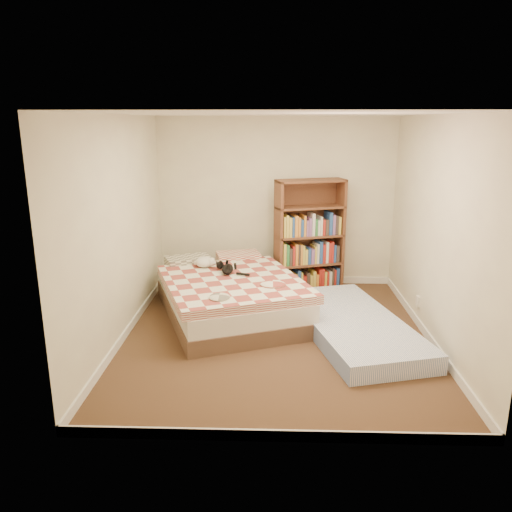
{
  "coord_description": "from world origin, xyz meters",
  "views": [
    {
      "loc": [
        -0.05,
        -5.39,
        2.43
      ],
      "look_at": [
        -0.24,
        0.3,
        0.88
      ],
      "focal_mm": 35.0,
      "sensor_mm": 36.0,
      "label": 1
    }
  ],
  "objects_px": {
    "bed": "(230,294)",
    "bookshelf": "(309,251)",
    "black_cat": "(228,268)",
    "floor_mattress": "(352,325)",
    "white_dog": "(205,262)"
  },
  "relations": [
    {
      "from": "bed",
      "to": "floor_mattress",
      "type": "bearing_deg",
      "value": -42.3
    },
    {
      "from": "black_cat",
      "to": "bed",
      "type": "bearing_deg",
      "value": -110.79
    },
    {
      "from": "bed",
      "to": "black_cat",
      "type": "distance_m",
      "value": 0.33
    },
    {
      "from": "bookshelf",
      "to": "white_dog",
      "type": "bearing_deg",
      "value": -172.1
    },
    {
      "from": "floor_mattress",
      "to": "black_cat",
      "type": "xyz_separation_m",
      "value": [
        -1.52,
        0.69,
        0.48
      ]
    },
    {
      "from": "bed",
      "to": "white_dog",
      "type": "bearing_deg",
      "value": 116.41
    },
    {
      "from": "white_dog",
      "to": "bed",
      "type": "bearing_deg",
      "value": -62.01
    },
    {
      "from": "bookshelf",
      "to": "black_cat",
      "type": "relative_size",
      "value": 2.94
    },
    {
      "from": "floor_mattress",
      "to": "bed",
      "type": "bearing_deg",
      "value": 143.68
    },
    {
      "from": "black_cat",
      "to": "white_dog",
      "type": "xyz_separation_m",
      "value": [
        -0.33,
        0.24,
        0.01
      ]
    },
    {
      "from": "bookshelf",
      "to": "floor_mattress",
      "type": "height_order",
      "value": "bookshelf"
    },
    {
      "from": "bookshelf",
      "to": "black_cat",
      "type": "distance_m",
      "value": 1.43
    },
    {
      "from": "floor_mattress",
      "to": "black_cat",
      "type": "height_order",
      "value": "black_cat"
    },
    {
      "from": "bed",
      "to": "bookshelf",
      "type": "xyz_separation_m",
      "value": [
        1.08,
        1.0,
        0.32
      ]
    },
    {
      "from": "floor_mattress",
      "to": "white_dog",
      "type": "bearing_deg",
      "value": 138.74
    }
  ]
}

